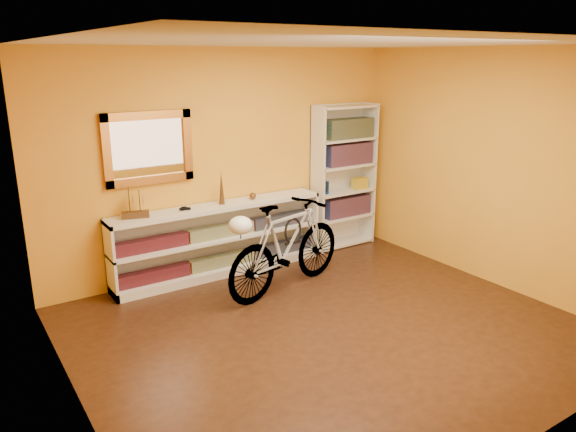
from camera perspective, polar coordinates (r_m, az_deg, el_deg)
floor at (r=5.32m, az=4.25°, el=-11.71°), size 4.50×4.00×0.01m
ceiling at (r=4.70m, az=4.94°, el=17.63°), size 4.50×4.00×0.01m
back_wall at (r=6.51m, az=-6.38°, el=5.66°), size 4.50×0.01×2.60m
left_wall at (r=3.94m, az=-22.34°, el=-2.58°), size 0.01×4.00×2.60m
right_wall at (r=6.46m, az=20.62°, el=4.63°), size 0.01×4.00×2.60m
gilt_mirror at (r=6.06m, az=-14.33°, el=6.87°), size 0.98×0.06×0.78m
wall_socket at (r=7.20m, az=0.34°, el=-1.84°), size 0.09×0.02×0.09m
console_unit at (r=6.47m, az=-7.05°, el=-2.44°), size 2.60×0.35×0.85m
cd_row_lower at (r=6.54m, az=-6.90°, el=-4.61°), size 2.50×0.13×0.14m
cd_row_upper at (r=6.42m, az=-7.01°, el=-1.56°), size 2.50×0.13×0.14m
model_ship at (r=5.96m, az=-15.70°, el=1.34°), size 0.30×0.17×0.33m
toy_car at (r=6.18m, az=-10.67°, el=0.63°), size 0.00×0.00×0.00m
bronze_ornament at (r=6.32m, az=-6.95°, el=2.97°), size 0.07×0.07×0.39m
decorative_orb at (r=6.54m, az=-3.70°, el=2.10°), size 0.08×0.08×0.08m
bookcase at (r=7.33m, az=5.82°, el=4.08°), size 0.90×0.30×1.90m
book_row_a at (r=7.45m, az=6.03°, el=1.08°), size 0.70×0.22×0.26m
book_row_b at (r=7.30m, az=6.20°, el=6.46°), size 0.70×0.22×0.28m
book_row_c at (r=7.25m, az=6.28°, el=9.07°), size 0.70×0.22×0.25m
travel_mug at (r=7.15m, az=4.00°, el=2.98°), size 0.07×0.07×0.17m
red_tin at (r=7.12m, az=4.55°, el=8.72°), size 0.17×0.17×0.18m
yellow_bag at (r=7.48m, az=7.48°, el=3.42°), size 0.20×0.13×0.15m
bicycle at (r=5.95m, az=-0.15°, el=-3.15°), size 0.83×1.78×1.02m
helmet at (r=5.40m, az=-4.98°, el=-0.98°), size 0.24×0.23×0.18m
u_lock at (r=5.98m, az=0.52°, el=-1.54°), size 0.22×0.02×0.22m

